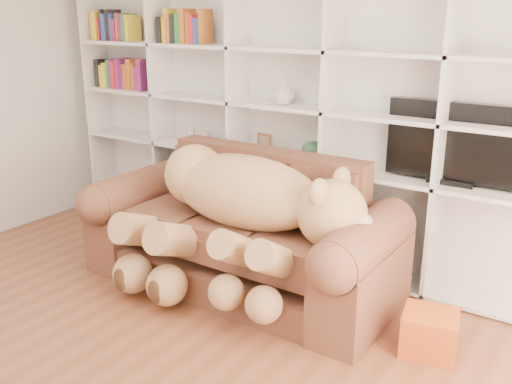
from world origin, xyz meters
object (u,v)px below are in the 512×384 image
Objects in this scene: teddy_bear at (238,208)px; tv at (456,144)px; gift_box at (430,332)px; sofa at (242,238)px.

tv is at bearing 29.50° from teddy_bear.
gift_box is (1.40, 0.08, -0.57)m from teddy_bear.
tv is (-0.17, 0.84, 1.02)m from gift_box.
tv reaches higher than sofa.
teddy_bear is (0.11, -0.20, 0.32)m from sofa.
sofa is 1.70m from tv.
sofa is at bearing 111.81° from teddy_bear.
tv is at bearing 101.78° from gift_box.
sofa is 1.34× the size of teddy_bear.
teddy_bear reaches higher than gift_box.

